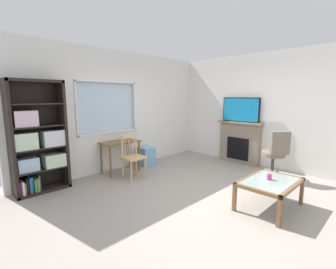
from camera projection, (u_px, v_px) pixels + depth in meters
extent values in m
cube|color=#9E9389|center=(209.00, 198.00, 3.99)|extent=(5.90, 6.15, 0.02)
cube|color=white|center=(122.00, 149.00, 5.72)|extent=(4.90, 0.12, 0.87)
cube|color=white|center=(119.00, 67.00, 5.41)|extent=(4.90, 0.12, 0.70)
cube|color=white|center=(39.00, 110.00, 4.32)|extent=(1.35, 0.12, 1.16)
cube|color=white|center=(163.00, 105.00, 6.54)|extent=(2.09, 0.12, 1.16)
cube|color=silver|center=(106.00, 108.00, 5.30)|extent=(1.46, 0.02, 1.16)
cube|color=white|center=(109.00, 132.00, 5.34)|extent=(1.52, 0.06, 0.03)
cube|color=white|center=(107.00, 82.00, 5.16)|extent=(1.52, 0.06, 0.03)
cube|color=white|center=(76.00, 109.00, 4.74)|extent=(0.03, 0.06, 1.16)
cube|color=white|center=(134.00, 107.00, 5.77)|extent=(0.03, 0.06, 1.16)
cube|color=white|center=(273.00, 111.00, 5.53)|extent=(0.12, 5.35, 2.73)
cube|color=black|center=(10.00, 140.00, 3.84)|extent=(0.05, 0.38, 1.99)
cube|color=black|center=(63.00, 134.00, 4.43)|extent=(0.05, 0.38, 1.99)
cube|color=black|center=(33.00, 81.00, 3.98)|extent=(0.90, 0.38, 0.05)
cube|color=black|center=(43.00, 189.00, 4.29)|extent=(0.90, 0.38, 0.05)
cube|color=black|center=(35.00, 136.00, 4.26)|extent=(0.90, 0.02, 1.99)
cube|color=black|center=(41.00, 169.00, 4.23)|extent=(0.85, 0.36, 0.02)
cube|color=black|center=(39.00, 148.00, 4.17)|extent=(0.85, 0.36, 0.02)
cube|color=black|center=(37.00, 126.00, 4.10)|extent=(0.85, 0.36, 0.02)
cube|color=black|center=(35.00, 104.00, 4.04)|extent=(0.85, 0.36, 0.02)
cube|color=#9EBCDB|center=(27.00, 164.00, 4.05)|extent=(0.32, 0.27, 0.23)
cube|color=#B7D6B2|center=(53.00, 160.00, 4.35)|extent=(0.35, 0.33, 0.24)
cube|color=#B7D6B2|center=(24.00, 141.00, 3.98)|extent=(0.35, 0.32, 0.28)
cube|color=silver|center=(52.00, 138.00, 4.29)|extent=(0.36, 0.32, 0.28)
cube|color=beige|center=(24.00, 119.00, 3.94)|extent=(0.35, 0.30, 0.27)
cube|color=purple|center=(19.00, 188.00, 3.99)|extent=(0.03, 0.24, 0.23)
cube|color=white|center=(22.00, 187.00, 4.02)|extent=(0.03, 0.29, 0.23)
cube|color=orange|center=(24.00, 188.00, 4.05)|extent=(0.02, 0.23, 0.19)
cube|color=black|center=(26.00, 185.00, 4.07)|extent=(0.04, 0.22, 0.25)
cube|color=#286BB2|center=(29.00, 184.00, 4.09)|extent=(0.02, 0.29, 0.28)
cube|color=#286BB2|center=(31.00, 184.00, 4.12)|extent=(0.03, 0.23, 0.27)
cube|color=green|center=(34.00, 184.00, 4.15)|extent=(0.03, 0.30, 0.23)
cube|color=orange|center=(36.00, 183.00, 4.18)|extent=(0.02, 0.30, 0.24)
cube|color=#286BB2|center=(38.00, 182.00, 4.20)|extent=(0.02, 0.23, 0.28)
cube|color=brown|center=(120.00, 142.00, 5.24)|extent=(0.86, 0.47, 0.03)
cylinder|color=brown|center=(110.00, 162.00, 4.91)|extent=(0.04, 0.04, 0.68)
cylinder|color=brown|center=(139.00, 156.00, 5.43)|extent=(0.04, 0.04, 0.68)
cylinder|color=brown|center=(101.00, 159.00, 5.17)|extent=(0.04, 0.04, 0.68)
cylinder|color=brown|center=(130.00, 153.00, 5.69)|extent=(0.04, 0.04, 0.68)
cube|color=tan|center=(134.00, 157.00, 4.87)|extent=(0.44, 0.42, 0.04)
cylinder|color=tan|center=(131.00, 172.00, 4.67)|extent=(0.04, 0.04, 0.43)
cylinder|color=tan|center=(145.00, 168.00, 4.90)|extent=(0.04, 0.04, 0.43)
cylinder|color=tan|center=(123.00, 168.00, 4.91)|extent=(0.04, 0.04, 0.43)
cylinder|color=tan|center=(136.00, 165.00, 5.13)|extent=(0.04, 0.04, 0.43)
cylinder|color=tan|center=(122.00, 147.00, 4.84)|extent=(0.04, 0.04, 0.45)
cylinder|color=tan|center=(136.00, 145.00, 5.06)|extent=(0.04, 0.04, 0.45)
cube|color=tan|center=(129.00, 137.00, 4.92)|extent=(0.36, 0.06, 0.06)
cylinder|color=tan|center=(125.00, 148.00, 4.88)|extent=(0.02, 0.02, 0.35)
cylinder|color=tan|center=(129.00, 147.00, 4.95)|extent=(0.02, 0.02, 0.35)
cylinder|color=tan|center=(133.00, 146.00, 5.02)|extent=(0.02, 0.02, 0.35)
cube|color=#72ADDB|center=(146.00, 156.00, 5.89)|extent=(0.35, 0.40, 0.45)
cube|color=gray|center=(240.00, 143.00, 6.06)|extent=(0.18, 1.07, 1.02)
cube|color=black|center=(238.00, 149.00, 6.02)|extent=(0.03, 0.59, 0.56)
cube|color=gray|center=(240.00, 123.00, 5.97)|extent=(0.26, 1.17, 0.04)
cube|color=black|center=(241.00, 110.00, 5.91)|extent=(0.05, 0.98, 0.61)
cube|color=#198CCC|center=(240.00, 110.00, 5.89)|extent=(0.01, 0.93, 0.56)
cylinder|color=#7A6B5B|center=(273.00, 154.00, 5.03)|extent=(0.48, 0.48, 0.09)
cube|color=#7A6B5B|center=(280.00, 143.00, 4.77)|extent=(0.36, 0.31, 0.48)
cylinder|color=#38383D|center=(272.00, 165.00, 5.06)|extent=(0.06, 0.06, 0.42)
cube|color=#38383D|center=(266.00, 174.00, 5.08)|extent=(0.24, 0.20, 0.03)
cylinder|color=#38383D|center=(259.00, 175.00, 5.07)|extent=(0.05, 0.05, 0.05)
cube|color=#38383D|center=(273.00, 176.00, 4.96)|extent=(0.25, 0.18, 0.03)
cylinder|color=#38383D|center=(275.00, 179.00, 4.83)|extent=(0.05, 0.05, 0.05)
cube|color=#38383D|center=(279.00, 175.00, 5.03)|extent=(0.11, 0.28, 0.03)
cylinder|color=#38383D|center=(286.00, 177.00, 4.96)|extent=(0.05, 0.05, 0.05)
cube|color=#38383D|center=(275.00, 173.00, 5.19)|extent=(0.28, 0.05, 0.03)
cylinder|color=#38383D|center=(277.00, 172.00, 5.28)|extent=(0.05, 0.05, 0.05)
cube|color=#38383D|center=(267.00, 172.00, 5.22)|extent=(0.13, 0.27, 0.03)
cylinder|color=#38383D|center=(262.00, 171.00, 5.35)|extent=(0.05, 0.05, 0.05)
cube|color=#8C9E99|center=(270.00, 181.00, 3.58)|extent=(0.90, 0.59, 0.02)
cube|color=brown|center=(293.00, 188.00, 3.35)|extent=(1.00, 0.05, 0.05)
cube|color=brown|center=(250.00, 177.00, 3.80)|extent=(1.00, 0.05, 0.05)
cube|color=brown|center=(256.00, 191.00, 3.25)|extent=(0.05, 0.69, 0.05)
cube|color=brown|center=(281.00, 175.00, 3.91)|extent=(0.05, 0.69, 0.05)
cube|color=brown|center=(279.00, 213.00, 3.06)|extent=(0.05, 0.05, 0.39)
cube|color=brown|center=(302.00, 193.00, 3.72)|extent=(0.05, 0.05, 0.39)
cube|color=brown|center=(234.00, 198.00, 3.51)|extent=(0.05, 0.05, 0.39)
cube|color=brown|center=(262.00, 182.00, 4.17)|extent=(0.05, 0.05, 0.39)
cylinder|color=#DB3D84|center=(269.00, 177.00, 3.61)|extent=(0.07, 0.07, 0.09)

